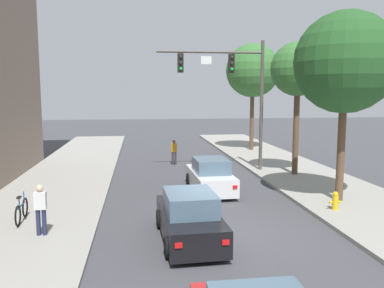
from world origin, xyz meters
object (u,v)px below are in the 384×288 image
bicycle_leaning (22,211)px  street_tree_third (253,71)px  car_following_black (189,218)px  pedestrian_sidewalk_left_walker (41,207)px  car_lead_white (210,177)px  street_tree_nearest (345,63)px  traffic_signal_mast (233,81)px  street_tree_second (298,70)px  pedestrian_crossing_road (174,151)px  fire_hydrant (335,201)px

bicycle_leaning → street_tree_third: size_ratio=0.21×
car_following_black → pedestrian_sidewalk_left_walker: pedestrian_sidewalk_left_walker is taller
car_lead_white → pedestrian_sidewalk_left_walker: bearing=-139.7°
car_following_black → street_tree_nearest: 9.19m
street_tree_nearest → street_tree_third: bearing=87.7°
pedestrian_sidewalk_left_walker → street_tree_nearest: (11.48, 2.68, 4.80)m
traffic_signal_mast → street_tree_third: size_ratio=0.89×
street_tree_second → pedestrian_sidewalk_left_walker: bearing=-145.1°
street_tree_nearest → street_tree_second: street_tree_nearest is taller
street_tree_nearest → pedestrian_crossing_road: bearing=120.9°
car_following_black → bicycle_leaning: (-5.67, 2.20, -0.18)m
pedestrian_crossing_road → street_tree_third: 10.12m
car_following_black → pedestrian_crossing_road: bearing=86.9°
fire_hydrant → street_tree_third: bearing=85.0°
pedestrian_crossing_road → bicycle_leaning: 13.02m
pedestrian_crossing_road → fire_hydrant: (5.25, -11.44, -0.41)m
bicycle_leaning → pedestrian_sidewalk_left_walker: bearing=-55.9°
car_lead_white → pedestrian_crossing_road: bearing=98.2°
car_lead_white → street_tree_second: bearing=27.3°
bicycle_leaning → street_tree_second: bearing=27.7°
pedestrian_crossing_road → car_lead_white: bearing=-81.8°
fire_hydrant → street_tree_third: size_ratio=0.09×
car_following_black → street_tree_nearest: bearing=26.4°
car_lead_white → fire_hydrant: car_lead_white is taller
bicycle_leaning → street_tree_nearest: (12.49, 1.18, 5.33)m
pedestrian_crossing_road → street_tree_third: bearing=37.9°
car_lead_white → fire_hydrant: (4.18, -4.09, -0.22)m
traffic_signal_mast → pedestrian_sidewalk_left_walker: traffic_signal_mast is taller
car_following_black → street_tree_third: size_ratio=0.51×
car_lead_white → pedestrian_sidewalk_left_walker: 8.47m
traffic_signal_mast → bicycle_leaning: bearing=-139.1°
traffic_signal_mast → street_tree_second: (3.24, -1.54, 0.58)m
traffic_signal_mast → bicycle_leaning: traffic_signal_mast is taller
traffic_signal_mast → bicycle_leaning: 13.50m
car_following_black → fire_hydrant: bearing=19.2°
street_tree_third → car_following_black: bearing=-111.7°
fire_hydrant → pedestrian_crossing_road: bearing=114.6°
car_lead_white → car_following_black: same height
pedestrian_sidewalk_left_walker → street_tree_third: street_tree_third is taller
fire_hydrant → street_tree_second: 8.78m
pedestrian_crossing_road → fire_hydrant: pedestrian_crossing_road is taller
pedestrian_sidewalk_left_walker → bicycle_leaning: pedestrian_sidewalk_left_walker is taller
pedestrian_sidewalk_left_walker → street_tree_second: 15.15m
traffic_signal_mast → street_tree_third: street_tree_third is taller
street_tree_nearest → street_tree_second: 5.54m
street_tree_nearest → street_tree_third: street_tree_third is taller
car_following_black → street_tree_second: bearing=51.5°
bicycle_leaning → fire_hydrant: 11.65m
street_tree_nearest → car_following_black: bearing=-153.6°
car_lead_white → street_tree_third: street_tree_third is taller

